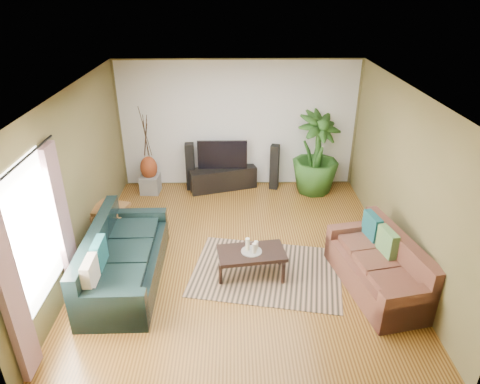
{
  "coord_description": "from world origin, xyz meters",
  "views": [
    {
      "loc": [
        -0.1,
        -5.89,
        4.1
      ],
      "look_at": [
        0.0,
        0.2,
        1.05
      ],
      "focal_mm": 32.0,
      "sensor_mm": 36.0,
      "label": 1
    }
  ],
  "objects_px": {
    "coffee_table": "(251,263)",
    "speaker_left": "(190,167)",
    "tv_stand": "(223,178)",
    "sofa_right": "(377,264)",
    "pedestal": "(150,184)",
    "sofa_left": "(125,255)",
    "television": "(222,155)",
    "potted_plant": "(316,154)",
    "speaker_right": "(274,167)",
    "side_table": "(111,222)",
    "vase": "(149,168)"
  },
  "relations": [
    {
      "from": "tv_stand",
      "to": "speaker_right",
      "type": "xyz_separation_m",
      "value": [
        1.11,
        0.0,
        0.25
      ]
    },
    {
      "from": "coffee_table",
      "to": "tv_stand",
      "type": "bearing_deg",
      "value": 91.08
    },
    {
      "from": "sofa_right",
      "to": "vase",
      "type": "height_order",
      "value": "sofa_right"
    },
    {
      "from": "side_table",
      "to": "vase",
      "type": "bearing_deg",
      "value": 77.85
    },
    {
      "from": "potted_plant",
      "to": "pedestal",
      "type": "xyz_separation_m",
      "value": [
        -3.48,
        -0.0,
        -0.67
      ]
    },
    {
      "from": "sofa_right",
      "to": "coffee_table",
      "type": "xyz_separation_m",
      "value": [
        -1.8,
        0.35,
        -0.22
      ]
    },
    {
      "from": "sofa_left",
      "to": "television",
      "type": "xyz_separation_m",
      "value": [
        1.39,
        3.12,
        0.36
      ]
    },
    {
      "from": "potted_plant",
      "to": "side_table",
      "type": "bearing_deg",
      "value": -155.43
    },
    {
      "from": "tv_stand",
      "to": "vase",
      "type": "relative_size",
      "value": 2.87
    },
    {
      "from": "tv_stand",
      "to": "potted_plant",
      "type": "bearing_deg",
      "value": -21.5
    },
    {
      "from": "vase",
      "to": "side_table",
      "type": "bearing_deg",
      "value": -102.15
    },
    {
      "from": "sofa_right",
      "to": "coffee_table",
      "type": "relative_size",
      "value": 1.79
    },
    {
      "from": "sofa_left",
      "to": "television",
      "type": "relative_size",
      "value": 2.19
    },
    {
      "from": "speaker_right",
      "to": "side_table",
      "type": "distance_m",
      "value": 3.59
    },
    {
      "from": "speaker_left",
      "to": "pedestal",
      "type": "distance_m",
      "value": 0.92
    },
    {
      "from": "coffee_table",
      "to": "potted_plant",
      "type": "relative_size",
      "value": 0.59
    },
    {
      "from": "vase",
      "to": "pedestal",
      "type": "bearing_deg",
      "value": 0.0
    },
    {
      "from": "pedestal",
      "to": "vase",
      "type": "height_order",
      "value": "vase"
    },
    {
      "from": "sofa_left",
      "to": "pedestal",
      "type": "relative_size",
      "value": 5.89
    },
    {
      "from": "sofa_left",
      "to": "tv_stand",
      "type": "height_order",
      "value": "sofa_left"
    },
    {
      "from": "tv_stand",
      "to": "potted_plant",
      "type": "height_order",
      "value": "potted_plant"
    },
    {
      "from": "tv_stand",
      "to": "pedestal",
      "type": "xyz_separation_m",
      "value": [
        -1.54,
        -0.17,
        -0.04
      ]
    },
    {
      "from": "sofa_left",
      "to": "potted_plant",
      "type": "height_order",
      "value": "potted_plant"
    },
    {
      "from": "coffee_table",
      "to": "vase",
      "type": "bearing_deg",
      "value": 117.07
    },
    {
      "from": "speaker_left",
      "to": "speaker_right",
      "type": "relative_size",
      "value": 1.05
    },
    {
      "from": "tv_stand",
      "to": "speaker_left",
      "type": "relative_size",
      "value": 1.38
    },
    {
      "from": "sofa_right",
      "to": "tv_stand",
      "type": "xyz_separation_m",
      "value": [
        -2.3,
        3.39,
        -0.19
      ]
    },
    {
      "from": "speaker_left",
      "to": "pedestal",
      "type": "height_order",
      "value": "speaker_left"
    },
    {
      "from": "tv_stand",
      "to": "sofa_right",
      "type": "bearing_deg",
      "value": -72.6
    },
    {
      "from": "sofa_left",
      "to": "pedestal",
      "type": "xyz_separation_m",
      "value": [
        -0.15,
        2.96,
        -0.23
      ]
    },
    {
      "from": "coffee_table",
      "to": "speaker_left",
      "type": "bearing_deg",
      "value": 103.1
    },
    {
      "from": "vase",
      "to": "tv_stand",
      "type": "bearing_deg",
      "value": 6.15
    },
    {
      "from": "speaker_left",
      "to": "vase",
      "type": "relative_size",
      "value": 2.08
    },
    {
      "from": "speaker_left",
      "to": "speaker_right",
      "type": "bearing_deg",
      "value": -3.07
    },
    {
      "from": "speaker_left",
      "to": "side_table",
      "type": "bearing_deg",
      "value": -125.54
    },
    {
      "from": "tv_stand",
      "to": "vase",
      "type": "xyz_separation_m",
      "value": [
        -1.54,
        -0.17,
        0.33
      ]
    },
    {
      "from": "sofa_right",
      "to": "tv_stand",
      "type": "height_order",
      "value": "sofa_right"
    },
    {
      "from": "coffee_table",
      "to": "television",
      "type": "height_order",
      "value": "television"
    },
    {
      "from": "speaker_left",
      "to": "pedestal",
      "type": "xyz_separation_m",
      "value": [
        -0.85,
        -0.17,
        -0.32
      ]
    },
    {
      "from": "sofa_right",
      "to": "television",
      "type": "distance_m",
      "value": 4.11
    },
    {
      "from": "sofa_left",
      "to": "vase",
      "type": "relative_size",
      "value": 4.61
    },
    {
      "from": "speaker_right",
      "to": "potted_plant",
      "type": "distance_m",
      "value": 0.93
    },
    {
      "from": "tv_stand",
      "to": "side_table",
      "type": "relative_size",
      "value": 2.41
    },
    {
      "from": "coffee_table",
      "to": "potted_plant",
      "type": "xyz_separation_m",
      "value": [
        1.45,
        2.88,
        0.65
      ]
    },
    {
      "from": "tv_stand",
      "to": "sofa_left",
      "type": "bearing_deg",
      "value": -130.63
    },
    {
      "from": "sofa_left",
      "to": "speaker_right",
      "type": "distance_m",
      "value": 4.0
    },
    {
      "from": "potted_plant",
      "to": "side_table",
      "type": "distance_m",
      "value": 4.28
    },
    {
      "from": "television",
      "to": "side_table",
      "type": "xyz_separation_m",
      "value": [
        -1.92,
        -1.93,
        -0.49
      ]
    },
    {
      "from": "tv_stand",
      "to": "side_table",
      "type": "distance_m",
      "value": 2.72
    },
    {
      "from": "television",
      "to": "vase",
      "type": "bearing_deg",
      "value": -173.85
    }
  ]
}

